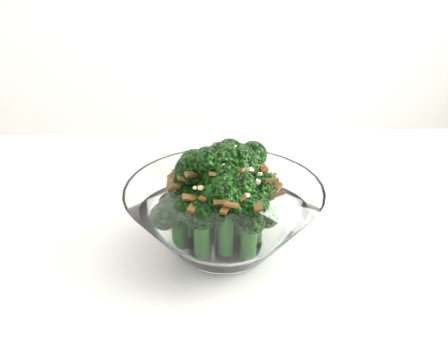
{
  "coord_description": "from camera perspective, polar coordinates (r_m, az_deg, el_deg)",
  "views": [
    {
      "loc": [
        0.08,
        -0.49,
        1.07
      ],
      "look_at": [
        0.1,
        -0.04,
        0.84
      ],
      "focal_mm": 40.0,
      "sensor_mm": 36.0,
      "label": 1
    }
  ],
  "objects": [
    {
      "name": "table",
      "position": [
        0.55,
        3.86,
        -17.4
      ],
      "size": [
        1.2,
        0.81,
        0.75
      ],
      "color": "white",
      "rests_on": "ground"
    },
    {
      "name": "broccoli_dish",
      "position": [
        0.52,
        -0.03,
        -3.64
      ],
      "size": [
        0.21,
        0.21,
        0.13
      ],
      "color": "white",
      "rests_on": "table"
    }
  ]
}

